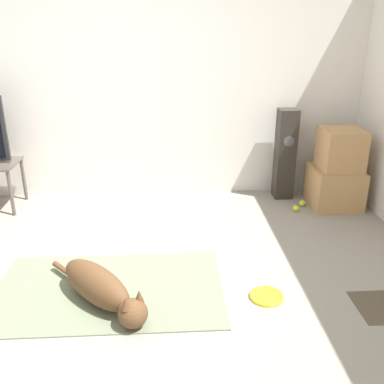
# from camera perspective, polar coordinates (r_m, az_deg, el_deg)

# --- Properties ---
(ground_plane) EXTENTS (12.00, 12.00, 0.00)m
(ground_plane) POSITION_cam_1_polar(r_m,az_deg,el_deg) (3.22, -10.59, -13.87)
(ground_plane) COLOR gray
(wall_back) EXTENTS (8.00, 0.06, 2.55)m
(wall_back) POSITION_cam_1_polar(r_m,az_deg,el_deg) (4.75, -8.76, 14.44)
(wall_back) COLOR silver
(wall_back) RESTS_ON ground_plane
(area_rug) EXTENTS (1.68, 1.00, 0.01)m
(area_rug) POSITION_cam_1_polar(r_m,az_deg,el_deg) (3.31, -11.04, -12.65)
(area_rug) COLOR slate
(area_rug) RESTS_ON ground_plane
(dog) EXTENTS (0.78, 0.84, 0.27)m
(dog) POSITION_cam_1_polar(r_m,az_deg,el_deg) (3.09, -12.03, -12.42)
(dog) COLOR brown
(dog) RESTS_ON area_rug
(frisbee) EXTENTS (0.24, 0.24, 0.03)m
(frisbee) POSITION_cam_1_polar(r_m,az_deg,el_deg) (3.22, 9.89, -13.52)
(frisbee) COLOR yellow
(frisbee) RESTS_ON ground_plane
(cardboard_box_lower) EXTENTS (0.51, 0.51, 0.41)m
(cardboard_box_lower) POSITION_cam_1_polar(r_m,az_deg,el_deg) (4.83, 18.44, 0.61)
(cardboard_box_lower) COLOR tan
(cardboard_box_lower) RESTS_ON ground_plane
(cardboard_box_upper) EXTENTS (0.41, 0.42, 0.43)m
(cardboard_box_upper) POSITION_cam_1_polar(r_m,az_deg,el_deg) (4.70, 19.22, 5.36)
(cardboard_box_upper) COLOR tan
(cardboard_box_upper) RESTS_ON cardboard_box_lower
(floor_speaker) EXTENTS (0.20, 0.21, 1.00)m
(floor_speaker) POSITION_cam_1_polar(r_m,az_deg,el_deg) (4.84, 12.30, 4.93)
(floor_speaker) COLOR #2D2823
(floor_speaker) RESTS_ON ground_plane
(tennis_ball_by_boxes) EXTENTS (0.07, 0.07, 0.07)m
(tennis_ball_by_boxes) POSITION_cam_1_polar(r_m,az_deg,el_deg) (4.63, 13.70, -2.13)
(tennis_ball_by_boxes) COLOR #C6E033
(tennis_ball_by_boxes) RESTS_ON ground_plane
(tennis_ball_near_speaker) EXTENTS (0.07, 0.07, 0.07)m
(tennis_ball_near_speaker) POSITION_cam_1_polar(r_m,az_deg,el_deg) (4.78, 14.48, -1.46)
(tennis_ball_near_speaker) COLOR #C6E033
(tennis_ball_near_speaker) RESTS_ON ground_plane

